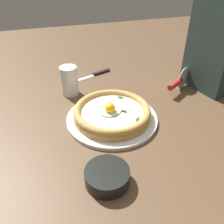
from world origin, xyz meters
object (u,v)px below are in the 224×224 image
object	(u,v)px
pizza	(112,112)
table_knife	(95,74)
drinking_glass	(69,83)
side_bowl	(107,176)
pizza_cutter	(178,82)

from	to	relation	value
pizza	table_knife	xyz separation A→B (m)	(-0.03, -0.34, -0.03)
pizza	table_knife	size ratio (longest dim) A/B	1.18
drinking_glass	table_knife	bearing A→B (deg)	-135.02
side_bowl	pizza_cutter	xyz separation A→B (m)	(-0.39, -0.34, 0.02)
pizza	pizza_cutter	size ratio (longest dim) A/B	1.87
side_bowl	pizza_cutter	distance (m)	0.52
pizza_cutter	drinking_glass	xyz separation A→B (m)	(0.41, -0.11, 0.01)
pizza	drinking_glass	bearing A→B (deg)	-64.01
pizza	table_knife	distance (m)	0.35
pizza_cutter	table_knife	distance (m)	0.37
pizza	side_bowl	world-z (taller)	pizza
side_bowl	pizza_cutter	world-z (taller)	pizza_cutter
pizza	side_bowl	xyz separation A→B (m)	(0.08, 0.24, -0.01)
table_knife	drinking_glass	size ratio (longest dim) A/B	1.89
side_bowl	pizza_cutter	size ratio (longest dim) A/B	0.82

